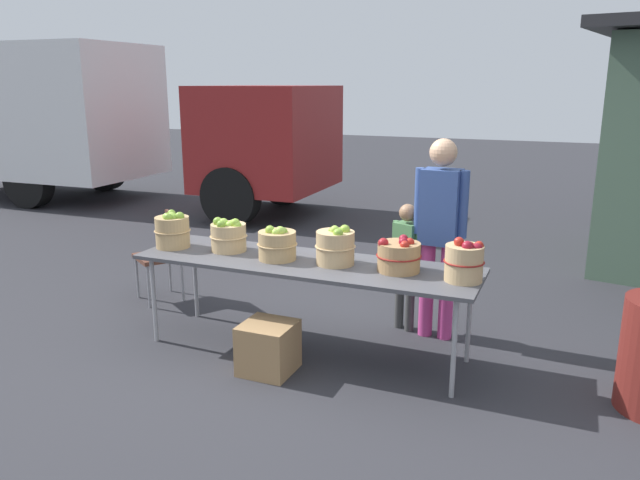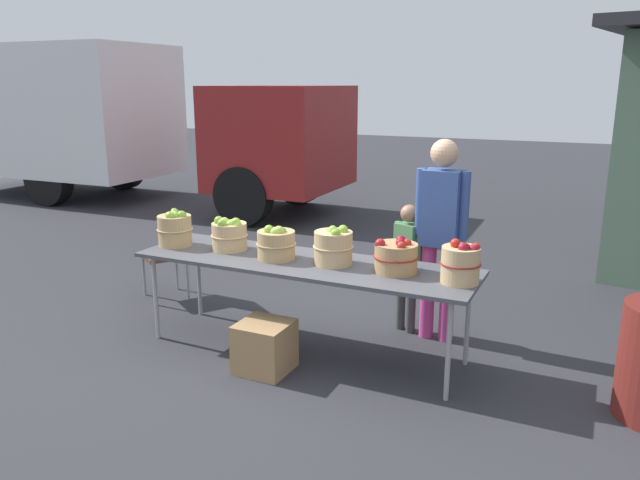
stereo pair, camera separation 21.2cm
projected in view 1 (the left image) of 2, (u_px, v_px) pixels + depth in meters
The scene contains 13 objects.
ground_plane at pixel (306, 351), 4.95m from camera, with size 40.00×40.00×0.00m, color #2D2D33.
market_table at pixel (305, 266), 4.77m from camera, with size 2.70×0.76×0.75m.
apple_basket_green_0 at pixel (172, 230), 5.14m from camera, with size 0.30×0.30×0.31m.
apple_basket_green_1 at pixel (229, 236), 5.03m from camera, with size 0.31×0.31×0.28m.
apple_basket_green_2 at pixel (277, 244), 4.79m from camera, with size 0.32×0.32×0.28m.
apple_basket_green_3 at pixel (336, 246), 4.66m from camera, with size 0.31×0.31×0.31m.
apple_basket_red_0 at pixel (399, 256), 4.49m from camera, with size 0.33×0.33×0.27m.
apple_basket_red_1 at pixel (465, 261), 4.26m from camera, with size 0.28×0.28×0.31m.
vendor_adult at pixel (440, 224), 4.99m from camera, with size 0.44×0.24×1.67m.
child_customer at pixel (406, 257), 5.23m from camera, with size 0.28×0.21×1.11m.
box_truck at pixel (85, 118), 10.95m from camera, with size 7.75×2.36×2.75m.
folding_chair at pixel (165, 249), 6.04m from camera, with size 0.55×0.55×0.86m.
produce_crate at pixel (268, 348), 4.55m from camera, with size 0.38×0.38×0.38m, color #A87F51.
Camera 1 is at (1.87, -4.17, 2.09)m, focal length 34.51 mm.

